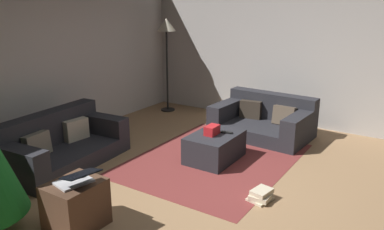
# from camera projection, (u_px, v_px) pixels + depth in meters

# --- Properties ---
(ground_plane) EXTENTS (6.40, 6.40, 0.00)m
(ground_plane) POSITION_uv_depth(u_px,v_px,m) (215.00, 194.00, 4.44)
(ground_plane) COLOR #93704C
(rear_partition) EXTENTS (6.40, 0.12, 2.60)m
(rear_partition) POSITION_uv_depth(u_px,v_px,m) (34.00, 60.00, 5.71)
(rear_partition) COLOR #BCB7B2
(rear_partition) RESTS_ON ground_plane
(corner_partition) EXTENTS (0.12, 6.40, 2.60)m
(corner_partition) POSITION_uv_depth(u_px,v_px,m) (307.00, 52.00, 6.59)
(corner_partition) COLOR #B5B0AB
(corner_partition) RESTS_ON ground_plane
(couch_left) EXTENTS (1.79, 1.01, 0.69)m
(couch_left) POSITION_uv_depth(u_px,v_px,m) (60.00, 145.00, 5.24)
(couch_left) COLOR #26262B
(couch_left) RESTS_ON ground_plane
(couch_right) EXTENTS (1.08, 1.58, 0.66)m
(couch_right) POSITION_uv_depth(u_px,v_px,m) (264.00, 120.00, 6.36)
(couch_right) COLOR #26262B
(couch_right) RESTS_ON ground_plane
(ottoman) EXTENTS (0.83, 0.58, 0.38)m
(ottoman) POSITION_uv_depth(u_px,v_px,m) (215.00, 147.00, 5.36)
(ottoman) COLOR #26262B
(ottoman) RESTS_ON ground_plane
(gift_box) EXTENTS (0.23, 0.14, 0.13)m
(gift_box) POSITION_uv_depth(u_px,v_px,m) (212.00, 130.00, 5.27)
(gift_box) COLOR red
(gift_box) RESTS_ON ottoman
(tv_remote) EXTENTS (0.08, 0.17, 0.02)m
(tv_remote) POSITION_uv_depth(u_px,v_px,m) (227.00, 132.00, 5.34)
(tv_remote) COLOR black
(tv_remote) RESTS_ON ottoman
(side_table) EXTENTS (0.52, 0.44, 0.48)m
(side_table) POSITION_uv_depth(u_px,v_px,m) (76.00, 205.00, 3.73)
(side_table) COLOR #4C3323
(side_table) RESTS_ON ground_plane
(laptop) EXTENTS (0.39, 0.45, 0.18)m
(laptop) POSITION_uv_depth(u_px,v_px,m) (76.00, 179.00, 3.60)
(laptop) COLOR silver
(laptop) RESTS_ON side_table
(book_stack) EXTENTS (0.30, 0.27, 0.13)m
(book_stack) POSITION_uv_depth(u_px,v_px,m) (261.00, 195.00, 4.29)
(book_stack) COLOR beige
(book_stack) RESTS_ON ground_plane
(corner_lamp) EXTENTS (0.36, 0.36, 1.83)m
(corner_lamp) POSITION_uv_depth(u_px,v_px,m) (166.00, 32.00, 7.41)
(corner_lamp) COLOR black
(corner_lamp) RESTS_ON ground_plane
(area_rug) EXTENTS (2.60, 2.00, 0.01)m
(area_rug) POSITION_uv_depth(u_px,v_px,m) (214.00, 159.00, 5.41)
(area_rug) COLOR maroon
(area_rug) RESTS_ON ground_plane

